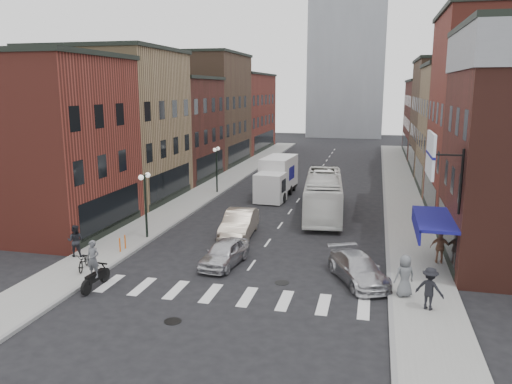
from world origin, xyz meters
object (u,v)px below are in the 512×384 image
Objects in this scene: ped_right_c at (405,276)px; streetlamp_far at (217,161)px; curb_car at (358,269)px; billboard_sign at (432,156)px; box_truck at (276,178)px; ped_left_solo at (75,241)px; ped_right_b at (440,247)px; ped_right_a at (430,288)px; bike_rack at (123,243)px; sedan_left_near at (224,253)px; sedan_left_far at (239,223)px; transit_bus at (323,195)px; parked_bicycle at (84,261)px; streetlamp_near at (145,193)px; motorcycle_rider at (94,266)px.

streetlamp_far is at bearing -79.07° from ped_right_c.
billboard_sign is at bearing -16.07° from curb_car.
ped_left_solo is (-7.48, -18.35, -0.60)m from box_truck.
ped_right_a is at bearing 83.13° from ped_right_b.
ped_right_c is (15.17, -2.90, 0.54)m from bike_rack.
sedan_left_near is (0.68, -17.41, -0.95)m from box_truck.
ped_right_a is at bearing 102.86° from ped_right_c.
streetlamp_far is 26.20m from ped_right_a.
sedan_left_far is (0.03, -12.11, -0.81)m from box_truck.
billboard_sign is 0.34× the size of transit_bus.
billboard_sign is 17.65m from parked_bicycle.
streetlamp_near is 0.91× the size of curb_car.
sedan_left_near is (4.91, 4.44, -0.42)m from motorcycle_rider.
streetlamp_near reaches higher than parked_bicycle.
ped_right_b is (4.07, 3.27, 0.35)m from curb_car.
curb_car is at bearing -63.05° from box_truck.
bike_rack is (-0.20, -16.70, -2.36)m from streetlamp_far.
sedan_left_far is 2.83× the size of ped_left_solo.
ped_right_c is at bearing -59.71° from box_truck.
ped_left_solo is (-12.07, -12.90, -0.49)m from transit_bus.
box_truck is 18.89m from ped_right_b.
sedan_left_far is at bearing -64.76° from ped_right_c.
motorcycle_rider is 18.62m from transit_bus.
streetlamp_near reaches higher than sedan_left_near.
motorcycle_rider is (1.10, -7.74, -1.82)m from streetlamp_near.
motorcycle_rider is 4.77m from ped_left_solo.
streetlamp_far is 2.34× the size of ped_left_solo.
ped_right_c is (17.13, -1.35, 0.06)m from ped_left_solo.
ped_right_b is (10.99, 2.56, 0.33)m from sedan_left_near.
transit_bus is at bearing 79.13° from sedan_left_near.
box_truck is (5.32, 0.11, -1.28)m from streetlamp_far.
transit_bus is 17.67m from ped_left_solo.
ped_right_c is at bearing -20.49° from streetlamp_near.
ped_right_a is (2.98, -2.73, 0.40)m from curb_car.
curb_car is (11.83, 3.73, -0.44)m from motorcycle_rider.
streetlamp_far is at bearing 89.31° from bike_rack.
parked_bicycle is at bearing 19.90° from ped_right_a.
transit_bus is 13.04m from curb_car.
sedan_left_far is 13.70m from ped_right_a.
bike_rack is at bearing -155.71° from ped_left_solo.
ped_right_c is at bearing -10.80° from bike_rack.
curb_car is (7.57, -6.01, -0.16)m from sedan_left_far.
sedan_left_far is 2.94× the size of parked_bicycle.
billboard_sign is 14.35m from transit_bus.
billboard_sign is 6.02m from ped_right_a.
billboard_sign reaches higher than curb_car.
streetlamp_near is at bearing -130.97° from ped_left_solo.
ped_left_solo is (-8.16, -0.95, 0.35)m from sedan_left_near.
box_truck is 4.27× the size of ped_right_a.
bike_rack is 6.24m from sedan_left_near.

